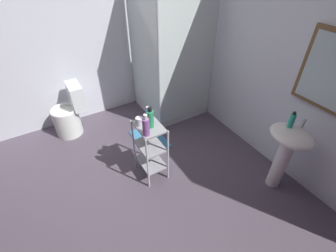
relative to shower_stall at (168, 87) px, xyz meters
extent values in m
cube|color=#504653|center=(1.21, -1.23, -0.47)|extent=(4.20, 4.20, 0.02)
cube|color=silver|center=(1.21, 0.62, 0.79)|extent=(4.20, 0.10, 2.50)
cube|color=brown|center=(1.93, 0.55, 0.91)|extent=(0.56, 0.03, 0.72)
cube|color=silver|center=(1.93, 0.53, 0.91)|extent=(0.48, 0.01, 0.64)
cube|color=silver|center=(-0.64, -1.23, 0.79)|extent=(0.10, 4.20, 2.50)
cube|color=white|center=(-0.10, 0.10, -0.41)|extent=(0.90, 0.90, 0.10)
cube|color=silver|center=(-0.10, -0.35, 0.59)|extent=(0.90, 0.02, 1.90)
cube|color=silver|center=(0.35, 0.10, 0.59)|extent=(0.02, 0.90, 1.90)
cylinder|color=silver|center=(0.35, -0.35, 0.59)|extent=(0.04, 0.04, 1.90)
cylinder|color=silver|center=(-0.10, 0.10, -0.36)|extent=(0.08, 0.08, 0.00)
cylinder|color=white|center=(1.95, 0.29, -0.12)|extent=(0.15, 0.15, 0.68)
ellipsoid|color=white|center=(1.95, 0.29, 0.28)|extent=(0.46, 0.37, 0.13)
cylinder|color=silver|center=(1.95, 0.41, 0.40)|extent=(0.03, 0.03, 0.10)
cylinder|color=white|center=(-0.27, -1.58, -0.26)|extent=(0.37, 0.37, 0.40)
torus|color=white|center=(-0.27, -1.58, -0.05)|extent=(0.37, 0.37, 0.04)
cube|color=white|center=(-0.27, -1.36, 0.12)|extent=(0.35, 0.17, 0.36)
cylinder|color=silver|center=(0.88, -1.00, -0.09)|extent=(0.02, 0.02, 0.74)
cylinder|color=silver|center=(1.24, -1.00, -0.09)|extent=(0.02, 0.02, 0.74)
cylinder|color=silver|center=(0.88, -0.74, -0.09)|extent=(0.02, 0.02, 0.74)
cylinder|color=silver|center=(1.24, -0.74, -0.09)|extent=(0.02, 0.02, 0.74)
cube|color=#99999E|center=(1.06, -0.87, -0.28)|extent=(0.36, 0.26, 0.02)
cube|color=#99999E|center=(1.06, -0.87, -0.01)|extent=(0.36, 0.26, 0.02)
cube|color=#99999E|center=(1.06, -0.87, 0.27)|extent=(0.36, 0.26, 0.02)
cylinder|color=#2DBC99|center=(1.88, 0.31, 0.42)|extent=(0.06, 0.06, 0.15)
cylinder|color=black|center=(1.88, 0.31, 0.51)|extent=(0.03, 0.03, 0.03)
cylinder|color=#354FB0|center=(0.98, -0.84, 0.35)|extent=(0.07, 0.07, 0.15)
cylinder|color=white|center=(0.98, -0.84, 0.45)|extent=(0.04, 0.04, 0.04)
cylinder|color=#2E9761|center=(1.07, -0.86, 0.37)|extent=(0.08, 0.08, 0.19)
cylinder|color=black|center=(1.07, -0.86, 0.49)|extent=(0.04, 0.04, 0.05)
cylinder|color=#8D559E|center=(1.17, -0.96, 0.37)|extent=(0.07, 0.07, 0.20)
cylinder|color=silver|center=(1.17, -0.96, 0.50)|extent=(0.04, 0.04, 0.05)
cylinder|color=silver|center=(0.99, -0.96, 0.33)|extent=(0.08, 0.08, 0.10)
cube|color=teal|center=(0.49, -0.61, -0.45)|extent=(0.60, 0.40, 0.02)
camera|label=1|loc=(2.86, -1.71, 1.83)|focal=25.14mm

